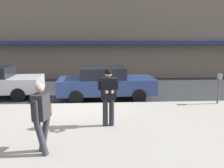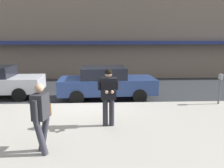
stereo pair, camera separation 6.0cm
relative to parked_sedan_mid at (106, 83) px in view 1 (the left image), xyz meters
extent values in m
plane|color=#2B2D30|center=(-0.83, -0.94, -0.79)|extent=(80.00, 80.00, 0.00)
cube|color=#A8A399|center=(0.17, -3.79, -0.72)|extent=(32.00, 5.30, 0.14)
cube|color=silver|center=(0.17, -0.89, -0.79)|extent=(28.00, 0.12, 0.01)
cube|color=navy|center=(0.17, 5.21, 1.81)|extent=(26.60, 0.70, 0.24)
cylinder|color=black|center=(-4.09, 1.45, -0.47)|extent=(0.65, 0.25, 0.64)
cylinder|color=black|center=(-4.01, -0.26, -0.47)|extent=(0.65, 0.25, 0.64)
cube|color=navy|center=(0.04, 0.00, -0.12)|extent=(4.57, 2.01, 0.70)
cube|color=black|center=(-0.14, -0.01, 0.49)|extent=(2.14, 1.72, 0.52)
cylinder|color=black|center=(1.40, 0.92, -0.47)|extent=(0.65, 0.25, 0.64)
cylinder|color=black|center=(1.47, -0.79, -0.47)|extent=(0.65, 0.25, 0.64)
cylinder|color=black|center=(-1.39, 0.80, -0.47)|extent=(0.65, 0.25, 0.64)
cylinder|color=black|center=(-1.32, -0.91, -0.47)|extent=(0.65, 0.25, 0.64)
cylinder|color=#23232B|center=(0.08, -3.69, -0.21)|extent=(0.16, 0.16, 0.88)
cylinder|color=#23232B|center=(-0.12, -3.70, -0.21)|extent=(0.16, 0.16, 0.88)
cube|color=black|center=(-0.02, -3.69, 0.55)|extent=(0.48, 0.33, 0.64)
cube|color=black|center=(-0.02, -3.69, 0.82)|extent=(0.54, 0.37, 0.12)
cylinder|color=black|center=(0.25, -3.67, 0.66)|extent=(0.11, 0.11, 0.30)
cylinder|color=black|center=(0.14, -3.84, 0.51)|extent=(0.12, 0.31, 0.10)
sphere|color=tan|center=(0.08, -3.99, 0.51)|extent=(0.10, 0.10, 0.10)
cylinder|color=black|center=(-0.29, -3.71, 0.66)|extent=(0.11, 0.11, 0.30)
cylinder|color=black|center=(-0.16, -3.86, 0.51)|extent=(0.12, 0.31, 0.10)
sphere|color=tan|center=(-0.08, -4.00, 0.51)|extent=(0.10, 0.10, 0.10)
cube|color=black|center=(0.00, -4.03, 0.51)|extent=(0.09, 0.15, 0.07)
sphere|color=tan|center=(-0.02, -3.72, 1.01)|extent=(0.22, 0.22, 0.22)
sphere|color=black|center=(-0.02, -3.72, 1.04)|extent=(0.23, 0.23, 0.23)
cylinder|color=#33333D|center=(-1.66, -5.39, -0.22)|extent=(0.35, 0.21, 0.87)
cylinder|color=#33333D|center=(-1.63, -5.21, -0.22)|extent=(0.35, 0.21, 0.87)
cube|color=#2D2D33|center=(-1.65, -5.30, 0.51)|extent=(0.35, 0.46, 0.60)
cylinder|color=#2D2D33|center=(-1.69, -5.55, 0.43)|extent=(0.10, 0.10, 0.58)
cylinder|color=#2D2D33|center=(-1.60, -5.06, 0.43)|extent=(0.10, 0.10, 0.58)
sphere|color=tan|center=(-1.65, -5.30, 0.94)|extent=(0.21, 0.21, 0.21)
cube|color=brown|center=(-1.57, -5.01, 0.31)|extent=(0.16, 0.26, 0.32)
cylinder|color=#4C4C51|center=(4.71, -1.54, -0.13)|extent=(0.07, 0.07, 1.05)
cube|color=gray|center=(4.71, -1.54, 0.51)|extent=(0.12, 0.18, 0.22)
camera|label=1|loc=(-0.29, -10.19, 2.01)|focal=35.00mm
camera|label=2|loc=(-0.23, -10.19, 2.01)|focal=35.00mm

